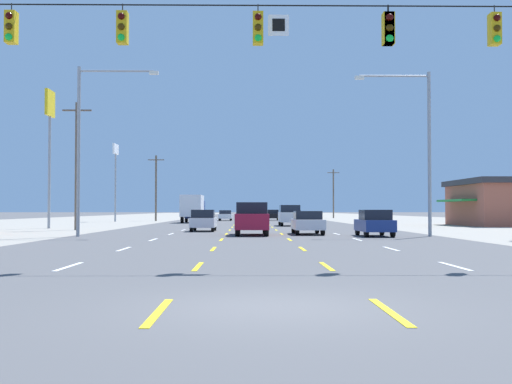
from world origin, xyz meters
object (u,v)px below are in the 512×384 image
object	(u,v)px
hatchback_inner_left_midfar	(203,220)
sedan_inner_left_farthest	(225,215)
pole_sign_left_row_1	(50,124)
streetlight_left_row_0	(87,137)
suv_inner_right_far	(290,215)
hatchback_inner_right_distant_a	(273,215)
sedan_far_right_distant_c	(284,214)
box_truck_far_left_farther	(193,207)
hatchback_far_right_nearest	(375,223)
sedan_inner_right_mid	(308,222)
streetlight_right_row_0	(421,140)
pole_sign_left_row_2	(116,162)
sedan_far_right_distant_b	(295,215)
suv_center_turn_near	(252,218)

from	to	relation	value
hatchback_inner_left_midfar	sedan_inner_left_farthest	bearing A→B (deg)	89.95
pole_sign_left_row_1	streetlight_left_row_0	xyz separation A→B (m)	(7.08, -15.43, -2.85)
suv_inner_right_far	pole_sign_left_row_1	distance (m)	23.08
hatchback_inner_right_distant_a	sedan_far_right_distant_c	distance (m)	35.28
hatchback_inner_left_midfar	hatchback_inner_right_distant_a	size ratio (longest dim) A/B	1.00
box_truck_far_left_farther	sedan_far_right_distant_c	xyz separation A→B (m)	(13.77, 52.11, -1.08)
hatchback_inner_left_midfar	sedan_far_right_distant_c	xyz separation A→B (m)	(10.45, 81.05, -0.03)
streetlight_left_row_0	hatchback_far_right_nearest	bearing A→B (deg)	0.42
suv_inner_right_far	box_truck_far_left_farther	world-z (taller)	box_truck_far_left_farther
suv_inner_right_far	hatchback_inner_right_distant_a	xyz separation A→B (m)	(-0.34, 31.32, -0.24)
sedan_inner_right_mid	streetlight_left_row_0	size ratio (longest dim) A/B	0.46
hatchback_far_right_nearest	suv_inner_right_far	size ratio (longest dim) A/B	0.80
sedan_inner_left_farthest	streetlight_right_row_0	world-z (taller)	streetlight_right_row_0
hatchback_inner_left_midfar	streetlight_left_row_0	xyz separation A→B (m)	(-6.09, -8.67, 4.96)
pole_sign_left_row_2	sedan_far_right_distant_b	bearing A→B (deg)	32.61
sedan_inner_right_mid	streetlight_right_row_0	world-z (taller)	streetlight_right_row_0
sedan_inner_right_mid	box_truck_far_left_farther	world-z (taller)	box_truck_far_left_farther
box_truck_far_left_farther	sedan_far_right_distant_b	world-z (taller)	box_truck_far_left_farther
suv_center_turn_near	pole_sign_left_row_2	world-z (taller)	pole_sign_left_row_2
hatchback_inner_left_midfar	sedan_far_right_distant_c	world-z (taller)	hatchback_inner_left_midfar
suv_inner_right_far	pole_sign_left_row_2	bearing A→B (deg)	135.10
hatchback_far_right_nearest	sedan_inner_right_mid	xyz separation A→B (m)	(-3.61, 2.95, -0.03)
sedan_inner_left_farthest	streetlight_left_row_0	world-z (taller)	streetlight_left_row_0
suv_inner_right_far	sedan_inner_left_farthest	distance (m)	28.87
suv_center_turn_near	sedan_far_right_distant_c	xyz separation A→B (m)	(7.04, 87.87, -0.27)
suv_center_turn_near	pole_sign_left_row_1	world-z (taller)	pole_sign_left_row_1
sedan_inner_left_farthest	streetlight_left_row_0	size ratio (longest dim) A/B	0.46
pole_sign_left_row_2	streetlight_right_row_0	world-z (taller)	pole_sign_left_row_2
hatchback_inner_left_midfar	box_truck_far_left_farther	world-z (taller)	box_truck_far_left_farther
hatchback_inner_left_midfar	sedan_far_right_distant_b	world-z (taller)	hatchback_inner_left_midfar
suv_inner_right_far	pole_sign_left_row_1	world-z (taller)	pole_sign_left_row_1
sedan_inner_left_farthest	hatchback_inner_right_distant_a	xyz separation A→B (m)	(6.79, 3.35, 0.03)
sedan_inner_right_mid	sedan_far_right_distant_c	world-z (taller)	same
sedan_inner_left_farthest	pole_sign_left_row_2	bearing A→B (deg)	-153.24
suv_inner_right_far	streetlight_right_row_0	size ratio (longest dim) A/B	0.51
sedan_inner_left_farthest	hatchback_inner_right_distant_a	bearing A→B (deg)	26.30
sedan_inner_left_farthest	sedan_far_right_distant_c	xyz separation A→B (m)	(10.41, 38.45, 0.00)
box_truck_far_left_farther	hatchback_inner_right_distant_a	size ratio (longest dim) A/B	1.85
sedan_far_right_distant_b	pole_sign_left_row_1	world-z (taller)	pole_sign_left_row_1
hatchback_far_right_nearest	hatchback_inner_left_midfar	distance (m)	13.56
suv_center_turn_near	sedan_inner_left_farthest	bearing A→B (deg)	93.90
sedan_inner_left_farthest	sedan_far_right_distant_b	bearing A→B (deg)	39.39
sedan_inner_right_mid	streetlight_right_row_0	size ratio (longest dim) A/B	0.47
sedan_far_right_distant_b	sedan_far_right_distant_c	bearing A→B (deg)	89.94
hatchback_inner_right_distant_a	sedan_inner_left_farthest	bearing A→B (deg)	-153.70
pole_sign_left_row_2	streetlight_left_row_0	world-z (taller)	pole_sign_left_row_2
sedan_inner_right_mid	pole_sign_left_row_2	size ratio (longest dim) A/B	0.45
suv_center_turn_near	hatchback_inner_right_distant_a	distance (m)	52.89
sedan_far_right_distant_b	sedan_far_right_distant_c	world-z (taller)	same
suv_center_turn_near	sedan_inner_right_mid	xyz separation A→B (m)	(3.51, 1.22, -0.27)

